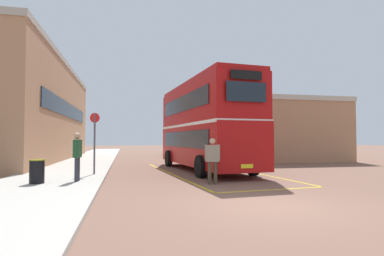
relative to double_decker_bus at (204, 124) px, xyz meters
name	(u,v)px	position (x,y,z in m)	size (l,w,h in m)	color
ground_plane	(178,163)	(-0.57, 5.27, -2.51)	(135.60, 135.60, 0.00)	brown
sidewalk_left	(86,161)	(-7.07, 7.67, -2.44)	(4.00, 57.60, 0.14)	#B2ADA3
brick_building_left	(23,112)	(-11.95, 9.49, 1.30)	(6.69, 21.93, 7.62)	#AD7A56
depot_building_right	(269,131)	(8.72, 9.97, -0.07)	(7.72, 13.08, 4.88)	#AD7A56
double_decker_bus	(204,124)	(0.00, 0.00, 0.00)	(3.54, 10.05, 4.75)	black
single_deck_bus	(181,140)	(1.50, 15.92, -0.87)	(2.73, 8.41, 3.02)	black
pedestrian_boarding	(212,157)	(-1.02, -5.18, -1.50)	(0.58, 0.29, 1.74)	#473828
pedestrian_waiting_near	(77,153)	(-6.00, -4.30, -1.31)	(0.27, 0.60, 1.80)	#2D2D38
litter_bin	(37,171)	(-7.30, -4.64, -1.95)	(0.53, 0.53, 0.85)	black
bus_stop_sign	(95,137)	(-5.61, -1.97, -0.73)	(0.43, 0.14, 2.74)	#4C4C51
bay_marking_yellow	(216,174)	(0.09, -1.88, -2.51)	(5.36, 12.24, 0.01)	gold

